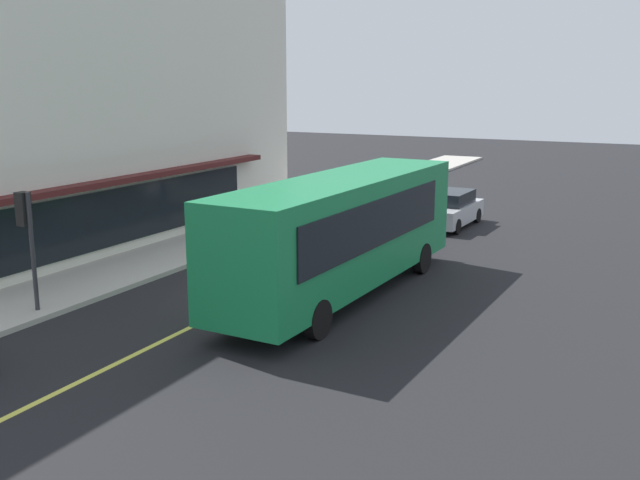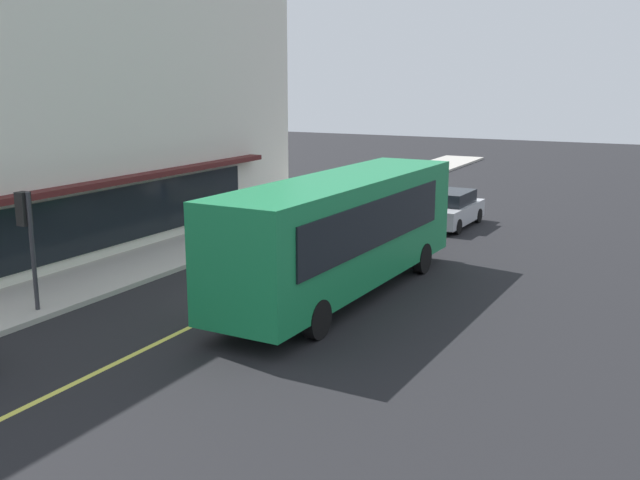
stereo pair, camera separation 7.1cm
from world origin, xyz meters
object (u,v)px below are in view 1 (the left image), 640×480
at_px(car_silver, 449,209).
at_px(bus, 343,229).
at_px(pedestrian_at_corner, 262,204).
at_px(traffic_light, 26,223).

bearing_deg(car_silver, bus, -178.63).
xyz_separation_m(car_silver, pedestrian_at_corner, (-5.28, 6.24, 0.54)).
relative_size(traffic_light, pedestrian_at_corner, 1.71).
relative_size(bus, car_silver, 2.57).
relative_size(traffic_light, car_silver, 0.73).
xyz_separation_m(bus, car_silver, (11.37, 0.27, -1.24)).
bearing_deg(traffic_light, pedestrian_at_corner, -0.99).
distance_m(bus, pedestrian_at_corner, 8.95).
distance_m(bus, traffic_light, 8.65).
distance_m(car_silver, pedestrian_at_corner, 8.19).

